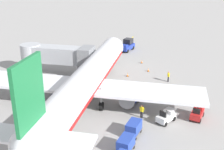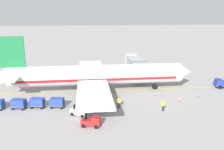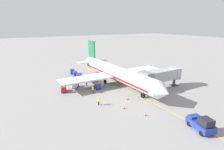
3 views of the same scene
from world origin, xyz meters
name	(u,v)px [view 3 (image 3 of 3)]	position (x,y,z in m)	size (l,w,h in m)	color
ground_plane	(115,83)	(0.00, 0.00, 0.00)	(400.00, 400.00, 0.00)	gray
gate_lead_in_line	(115,83)	(0.00, 0.00, 0.00)	(0.24, 80.00, 0.01)	gold
parked_airliner	(115,73)	(0.27, 0.48, 3.19)	(30.09, 37.25, 10.63)	silver
jet_bridge	(162,75)	(-7.88, 9.52, 3.45)	(12.49, 3.50, 4.98)	#A8AAAF
pushback_tractor	(201,124)	(0.66, 26.64, 1.10)	(3.25, 4.82, 2.40)	#1E339E
baggage_tug_lead	(98,86)	(6.07, 1.48, 0.71)	(1.91, 2.74, 1.62)	#1E339E
baggage_tug_trailing	(75,85)	(10.75, -2.24, 0.71)	(2.31, 2.76, 1.62)	silver
baggage_tug_spare	(64,89)	(14.29, -0.59, 0.71)	(1.82, 2.72, 1.62)	#B21E1E
baggage_cart_front	(82,79)	(7.49, -5.92, 0.95)	(1.68, 2.98, 1.58)	#4C4C51
baggage_cart_second_in_train	(79,76)	(7.22, -9.02, 0.95)	(1.68, 2.98, 1.58)	#4C4C51
baggage_cart_third_in_train	(75,74)	(7.40, -11.85, 0.95)	(1.68, 2.98, 1.58)	#4C4C51
baggage_cart_tail_end	(72,71)	(7.23, -15.22, 0.95)	(1.68, 2.98, 1.58)	#4C4C51
ground_crew_wing_walker	(99,101)	(10.35, 10.45, 0.95)	(0.35, 0.71, 1.69)	#232328
ground_crew_loader	(93,89)	(8.54, 3.79, 0.95)	(0.30, 0.73, 1.69)	#232328
ground_crew_marshaller	(86,82)	(7.82, -2.01, 0.95)	(0.68, 0.42, 1.69)	#232328
safety_cone_nose_left	(124,107)	(6.78, 14.38, 0.29)	(0.36, 0.36, 0.59)	black
safety_cone_nose_right	(128,99)	(3.70, 11.22, 0.29)	(0.36, 0.36, 0.59)	black
safety_cone_wing_tip	(145,114)	(5.05, 18.67, 0.29)	(0.36, 0.36, 0.59)	black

